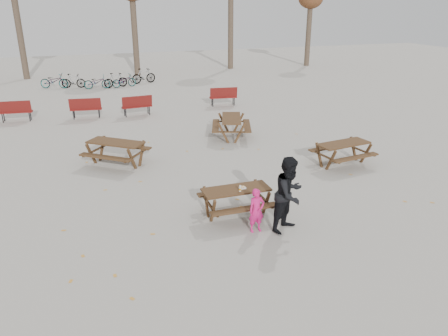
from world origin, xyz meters
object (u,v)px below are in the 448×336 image
object	(u,v)px
picnic_table_far	(231,127)
picnic_table_north	(116,153)
food_tray	(242,188)
adult	(289,194)
picnic_table_east	(343,154)
main_picnic_table	(236,195)
child	(257,211)
soda_bottle	(240,189)

from	to	relation	value
picnic_table_far	picnic_table_north	bearing A→B (deg)	129.14
food_tray	adult	world-z (taller)	adult
picnic_table_east	picnic_table_north	world-z (taller)	picnic_table_north
food_tray	picnic_table_east	xyz separation A→B (m)	(4.74, 2.46, -0.39)
main_picnic_table	child	world-z (taller)	child
soda_bottle	child	xyz separation A→B (m)	(0.13, -0.81, -0.27)
child	picnic_table_north	xyz separation A→B (m)	(-2.80, 6.02, -0.15)
child	picnic_table_far	xyz separation A→B (m)	(2.16, 7.83, -0.15)
main_picnic_table	picnic_table_north	size ratio (longest dim) A/B	0.91
child	adult	size ratio (longest dim) A/B	0.59
food_tray	soda_bottle	size ratio (longest dim) A/B	1.06
main_picnic_table	child	xyz separation A→B (m)	(0.17, -1.00, -0.01)
adult	child	bearing A→B (deg)	138.41
food_tray	picnic_table_north	world-z (taller)	picnic_table_north
adult	picnic_table_far	distance (m)	8.12
child	soda_bottle	bearing A→B (deg)	95.73
picnic_table_east	picnic_table_far	xyz separation A→B (m)	(-2.57, 4.42, 0.02)
food_tray	picnic_table_far	xyz separation A→B (m)	(2.17, 6.88, -0.36)
adult	picnic_table_east	world-z (taller)	adult
adult	picnic_table_north	distance (m)	7.17
main_picnic_table	child	distance (m)	1.02
main_picnic_table	soda_bottle	bearing A→B (deg)	-78.91
picnic_table_north	picnic_table_far	world-z (taller)	picnic_table_far
food_tray	child	distance (m)	0.97
soda_bottle	child	distance (m)	0.87
picnic_table_east	picnic_table_far	size ratio (longest dim) A/B	0.95
soda_bottle	picnic_table_far	size ratio (longest dim) A/B	0.09
main_picnic_table	adult	distance (m)	1.56
main_picnic_table	picnic_table_east	bearing A→B (deg)	26.11
soda_bottle	picnic_table_east	world-z (taller)	soda_bottle
adult	picnic_table_north	bearing A→B (deg)	89.70
picnic_table_far	picnic_table_east	bearing A→B (deg)	-130.67
picnic_table_far	child	bearing A→B (deg)	-176.29
food_tray	picnic_table_east	distance (m)	5.36
soda_bottle	child	size ratio (longest dim) A/B	0.15
food_tray	adult	distance (m)	1.38
picnic_table_north	picnic_table_east	bearing A→B (deg)	19.68
food_tray	picnic_table_far	bearing A→B (deg)	72.47
picnic_table_east	picnic_table_north	size ratio (longest dim) A/B	0.96
picnic_table_north	picnic_table_far	distance (m)	5.28
child	picnic_table_north	distance (m)	6.64
food_tray	picnic_table_north	size ratio (longest dim) A/B	0.09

